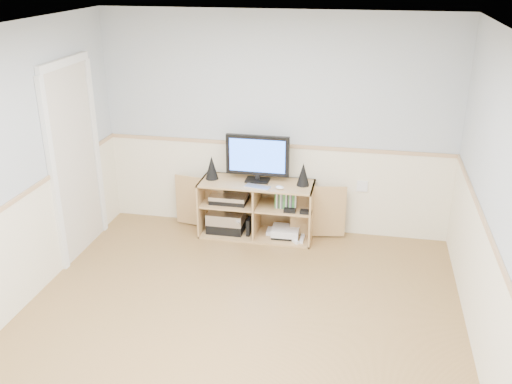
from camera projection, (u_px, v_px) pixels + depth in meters
room at (224, 201)px, 4.48m from camera, size 4.04×4.54×2.54m
media_cabinet at (258, 206)px, 6.57m from camera, size 2.01×0.48×0.65m
monitor at (258, 157)px, 6.33m from camera, size 0.71×0.18×0.54m
speaker_left at (212, 167)px, 6.46m from camera, size 0.15×0.15×0.27m
speaker_right at (303, 174)px, 6.27m from camera, size 0.14×0.14×0.26m
keyboard at (257, 187)px, 6.26m from camera, size 0.30×0.17×0.01m
mouse at (280, 188)px, 6.21m from camera, size 0.11×0.09×0.04m
av_components at (228, 215)px, 6.63m from camera, size 0.51×0.31×0.47m
game_consoles at (285, 232)px, 6.55m from camera, size 0.45×0.30×0.11m
game_cases at (286, 199)px, 6.38m from camera, size 0.24×0.14×0.19m
wall_outlet at (362, 186)px, 6.43m from camera, size 0.12×0.03×0.12m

